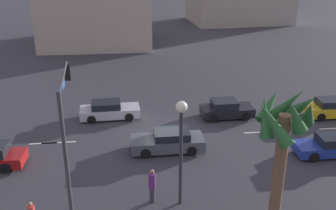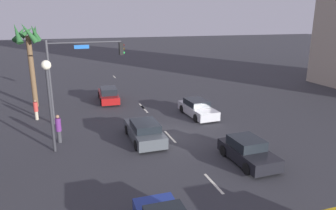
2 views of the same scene
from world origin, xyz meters
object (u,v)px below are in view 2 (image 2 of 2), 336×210
traffic_signal (76,66)px  palm_tree_2 (28,45)px  car_2 (248,152)px  car_5 (108,95)px  pedestrian_0 (36,109)px  streetlamp (48,88)px  car_3 (197,109)px  pedestrian_1 (58,128)px  car_4 (144,131)px

traffic_signal → palm_tree_2: size_ratio=0.83×
car_2 → palm_tree_2: bearing=37.1°
car_5 → car_2: bearing=-160.9°
pedestrian_0 → streetlamp: bearing=-168.3°
car_2 → palm_tree_2: 20.79m
car_3 → pedestrian_1: 11.17m
car_3 → car_5: 9.49m
palm_tree_2 → car_5: bearing=-91.6°
car_5 → streetlamp: size_ratio=0.85×
traffic_signal → car_5: bearing=-29.2°
car_3 → traffic_signal: 10.19m
car_2 → streetlamp: bearing=64.2°
car_2 → palm_tree_2: (16.10, 12.18, 4.95)m
pedestrian_0 → traffic_signal: bearing=-113.3°
palm_tree_2 → car_3: bearing=-119.2°
car_2 → pedestrian_0: 16.81m
pedestrian_1 → car_3: bearing=-77.4°
streetlamp → palm_tree_2: bearing=9.3°
streetlamp → car_3: bearing=-71.1°
car_4 → traffic_signal: bearing=34.3°
car_2 → car_5: size_ratio=0.83×
car_2 → pedestrian_0: pedestrian_0 is taller
car_4 → car_5: bearing=4.2°
palm_tree_2 → car_2: bearing=-142.9°
car_2 → car_4: size_ratio=0.85×
car_5 → streetlamp: bearing=156.0°
car_5 → traffic_signal: (-5.37, 3.00, 3.71)m
car_2 → car_5: (15.92, 5.51, 0.01)m
streetlamp → pedestrian_1: size_ratio=2.96×
car_4 → car_5: (10.93, 0.80, 0.00)m
traffic_signal → car_3: bearing=-100.4°
car_3 → traffic_signal: (1.71, 9.33, 3.73)m
car_4 → car_5: 10.96m
car_3 → streetlamp: size_ratio=0.81×
car_2 → car_4: 6.85m
car_4 → palm_tree_2: size_ratio=0.61×
car_4 → traffic_signal: 7.70m
car_3 → pedestrian_1: pedestrian_1 is taller
car_2 → car_3: car_2 is taller
car_3 → pedestrian_1: size_ratio=2.39×
traffic_signal → pedestrian_1: bearing=159.3°
car_5 → palm_tree_2: (0.19, 6.67, 4.94)m
car_2 → car_5: 16.84m
car_2 → pedestrian_1: size_ratio=2.09×
car_2 → car_3: 8.87m
car_2 → car_3: bearing=-5.3°
car_2 → pedestrian_1: pedestrian_1 is taller
car_3 → palm_tree_2: 15.70m
pedestrian_0 → palm_tree_2: (4.14, 0.38, 4.71)m
car_5 → streetlamp: 12.39m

